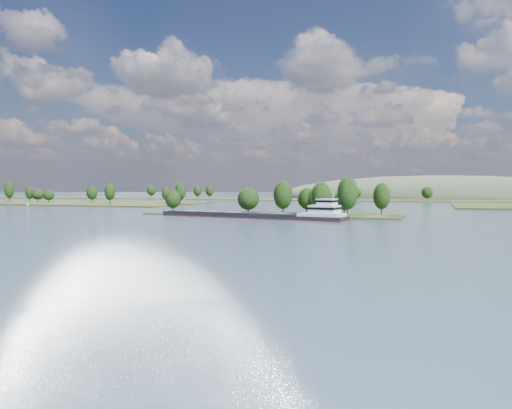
% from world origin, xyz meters
% --- Properties ---
extents(ground, '(1800.00, 1800.00, 0.00)m').
position_xyz_m(ground, '(0.00, 120.00, 0.00)').
color(ground, '#354B5B').
rests_on(ground, ground).
extents(tree_island, '(100.00, 31.32, 15.64)m').
position_xyz_m(tree_island, '(8.11, 178.99, 4.16)').
color(tree_island, '#2B3417').
rests_on(tree_island, ground).
extents(left_bank, '(300.00, 80.00, 16.12)m').
position_xyz_m(left_bank, '(-228.37, 260.15, 0.93)').
color(left_bank, '#2B3417').
rests_on(left_bank, ground).
extents(back_shoreline, '(900.00, 60.00, 15.39)m').
position_xyz_m(back_shoreline, '(8.63, 399.80, 0.69)').
color(back_shoreline, '#2B3417').
rests_on(back_shoreline, ground).
extents(hill_west, '(320.00, 160.00, 44.00)m').
position_xyz_m(hill_west, '(60.00, 500.00, 0.00)').
color(hill_west, '#3D4A33').
rests_on(hill_west, ground).
extents(cargo_barge, '(74.00, 22.37, 9.96)m').
position_xyz_m(cargo_barge, '(2.73, 158.73, 1.26)').
color(cargo_barge, black).
rests_on(cargo_barge, ground).
extents(motorboat, '(5.73, 5.66, 2.26)m').
position_xyz_m(motorboat, '(-153.56, 209.49, 1.13)').
color(motorboat, silver).
rests_on(motorboat, ground).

